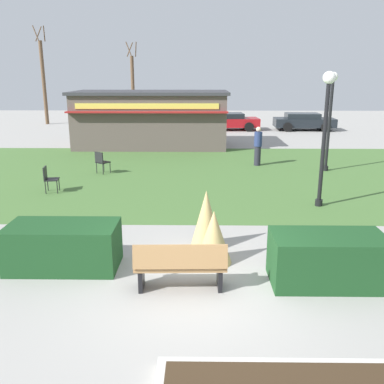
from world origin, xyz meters
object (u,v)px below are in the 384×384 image
Objects in this scene: tree_left_bg at (133,88)px; tree_right_bg at (44,81)px; cafe_chair_west at (101,161)px; parked_car_west_slot at (150,121)px; food_kiosk at (151,119)px; park_bench at (180,266)px; trash_bin at (61,253)px; lamppost_mid at (325,123)px; lamppost_far at (330,110)px; parked_car_east_slot at (304,121)px; parked_car_center_slot at (228,121)px; person_strolling at (258,146)px; cafe_chair_east at (49,177)px.

tree_left_bg is 6.92m from tree_right_bg.
parked_car_west_slot reaches higher than cafe_chair_west.
food_kiosk is 12.38m from tree_left_bg.
park_bench is 1.95× the size of trash_bin.
parked_car_west_slot is (-0.83, 7.06, -0.86)m from food_kiosk.
tree_right_bg is (-15.77, 21.66, 0.83)m from lamppost_mid.
lamppost_far is at bearing 71.70° from lamppost_mid.
park_bench is at bearing -82.47° from parked_car_west_slot.
lamppost_far reaches higher than cafe_chair_west.
food_kiosk is at bearing -83.29° from parked_car_west_slot.
lamppost_mid is 8.88m from cafe_chair_west.
park_bench is 29.51m from tree_right_bg.
trash_bin is at bearing -114.29° from parked_car_east_slot.
cafe_chair_west is at bearing -85.60° from tree_left_bg.
lamppost_mid is at bearing -53.93° from tree_right_bg.
parked_car_east_slot is (3.83, 18.05, -1.86)m from lamppost_mid.
parked_car_center_slot is at bearing 83.94° from park_bench.
food_kiosk is at bearing 79.08° from cafe_chair_west.
tree_left_bg reaches higher than parked_car_east_slot.
lamppost_far is at bearing -59.62° from tree_left_bg.
lamppost_far is at bearing -76.57° from parked_car_center_slot.
food_kiosk is 4.93× the size of person_strolling.
lamppost_far is 13.48m from parked_car_east_slot.
park_bench is 23.51m from parked_car_west_slot.
lamppost_mid reaches higher than cafe_chair_east.
lamppost_far is at bearing -43.97° from tree_right_bg.
lamppost_far is 15.89m from parked_car_west_slot.
parked_car_west_slot is 1.00× the size of parked_car_east_slot.
park_bench is at bearing -118.98° from lamppost_far.
park_bench is at bearing -127.28° from lamppost_mid.
lamppost_far reaches higher than trash_bin.
person_strolling reaches higher than parked_car_center_slot.
food_kiosk is 9.95m from cafe_chair_east.
lamppost_mid is 4.44× the size of cafe_chair_west.
tree_right_bg is (-6.77, -1.33, 0.53)m from tree_left_bg.
lamppost_far reaches higher than parked_car_west_slot.
tree_left_bg is (-9.00, 22.99, 0.29)m from lamppost_mid.
cafe_chair_west is (-7.55, 4.22, -1.97)m from lamppost_mid.
tree_left_bg reaches higher than person_strolling.
parked_car_west_slot is 9.79m from tree_right_bg.
cafe_chair_east is 0.21× the size of parked_car_center_slot.
tree_left_bg is at bearing 95.37° from trash_bin.
tree_left_bg is (-2.60, 27.62, 2.36)m from trash_bin.
cafe_chair_west is 3.05m from cafe_chair_east.
food_kiosk is at bearing 142.17° from lamppost_far.
cafe_chair_east is 21.64m from tree_right_bg.
cafe_chair_east is 0.14× the size of tree_left_bg.
food_kiosk reaches higher than parked_car_west_slot.
lamppost_far is 3.32m from person_strolling.
parked_car_east_slot is at bearing 78.01° from lamppost_mid.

